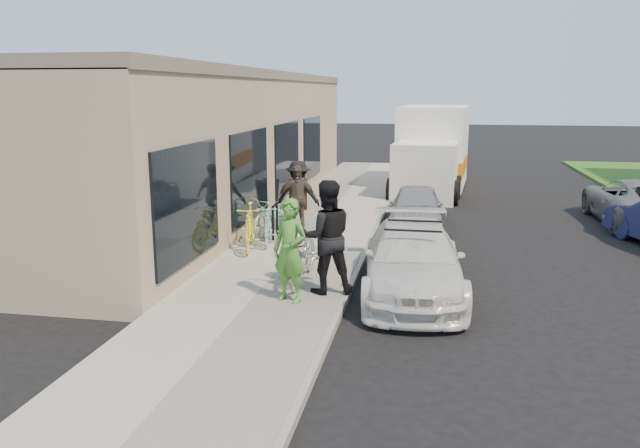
{
  "coord_description": "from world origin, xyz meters",
  "views": [
    {
      "loc": [
        1.01,
        -10.8,
        3.67
      ],
      "look_at": [
        -1.19,
        1.18,
        1.05
      ],
      "focal_mm": 35.0,
      "sensor_mm": 36.0,
      "label": 1
    }
  ],
  "objects_px": {
    "far_car_gray": "(636,201)",
    "bystander_b": "(297,199)",
    "sedan_silver": "(416,207)",
    "tandem_bike": "(304,253)",
    "bike_rack": "(275,217)",
    "bystander_a": "(298,194)",
    "moving_truck": "(432,153)",
    "sedan_white": "(413,260)",
    "cruiser_bike_b": "(272,215)",
    "man_standing": "(326,237)",
    "cruiser_bike_a": "(268,223)",
    "woman_rider": "(290,251)",
    "sandwich_board": "(298,195)",
    "cruiser_bike_c": "(250,227)"
  },
  "relations": [
    {
      "from": "bike_rack",
      "to": "cruiser_bike_b",
      "type": "distance_m",
      "value": 0.51
    },
    {
      "from": "bike_rack",
      "to": "man_standing",
      "type": "bearing_deg",
      "value": -63.48
    },
    {
      "from": "bystander_a",
      "to": "bystander_b",
      "type": "height_order",
      "value": "bystander_a"
    },
    {
      "from": "sandwich_board",
      "to": "far_car_gray",
      "type": "relative_size",
      "value": 0.19
    },
    {
      "from": "woman_rider",
      "to": "man_standing",
      "type": "distance_m",
      "value": 0.79
    },
    {
      "from": "sandwich_board",
      "to": "tandem_bike",
      "type": "bearing_deg",
      "value": -89.65
    },
    {
      "from": "cruiser_bike_c",
      "to": "bystander_a",
      "type": "height_order",
      "value": "bystander_a"
    },
    {
      "from": "cruiser_bike_c",
      "to": "bystander_b",
      "type": "height_order",
      "value": "bystander_b"
    },
    {
      "from": "cruiser_bike_b",
      "to": "man_standing",
      "type": "bearing_deg",
      "value": -51.8
    },
    {
      "from": "cruiser_bike_a",
      "to": "moving_truck",
      "type": "bearing_deg",
      "value": 58.17
    },
    {
      "from": "man_standing",
      "to": "bystander_a",
      "type": "xyz_separation_m",
      "value": [
        -1.64,
        5.2,
        -0.14
      ]
    },
    {
      "from": "moving_truck",
      "to": "cruiser_bike_c",
      "type": "height_order",
      "value": "moving_truck"
    },
    {
      "from": "sedan_silver",
      "to": "far_car_gray",
      "type": "relative_size",
      "value": 0.74
    },
    {
      "from": "sedan_silver",
      "to": "woman_rider",
      "type": "relative_size",
      "value": 1.94
    },
    {
      "from": "man_standing",
      "to": "cruiser_bike_a",
      "type": "relative_size",
      "value": 1.27
    },
    {
      "from": "moving_truck",
      "to": "tandem_bike",
      "type": "height_order",
      "value": "moving_truck"
    },
    {
      "from": "woman_rider",
      "to": "cruiser_bike_a",
      "type": "bearing_deg",
      "value": 132.59
    },
    {
      "from": "far_car_gray",
      "to": "bystander_b",
      "type": "height_order",
      "value": "bystander_b"
    },
    {
      "from": "moving_truck",
      "to": "sedan_white",
      "type": "bearing_deg",
      "value": -86.2
    },
    {
      "from": "man_standing",
      "to": "cruiser_bike_c",
      "type": "xyz_separation_m",
      "value": [
        -2.21,
        2.67,
        -0.49
      ]
    },
    {
      "from": "sedan_silver",
      "to": "cruiser_bike_a",
      "type": "xyz_separation_m",
      "value": [
        -3.33,
        -2.95,
        0.04
      ]
    },
    {
      "from": "man_standing",
      "to": "sandwich_board",
      "type": "bearing_deg",
      "value": -94.04
    },
    {
      "from": "sedan_silver",
      "to": "moving_truck",
      "type": "relative_size",
      "value": 0.53
    },
    {
      "from": "far_car_gray",
      "to": "bystander_a",
      "type": "bearing_deg",
      "value": 16.26
    },
    {
      "from": "cruiser_bike_a",
      "to": "cruiser_bike_b",
      "type": "relative_size",
      "value": 0.88
    },
    {
      "from": "sandwich_board",
      "to": "far_car_gray",
      "type": "height_order",
      "value": "far_car_gray"
    },
    {
      "from": "bike_rack",
      "to": "woman_rider",
      "type": "height_order",
      "value": "woman_rider"
    },
    {
      "from": "cruiser_bike_b",
      "to": "bystander_b",
      "type": "height_order",
      "value": "bystander_b"
    },
    {
      "from": "sedan_silver",
      "to": "cruiser_bike_b",
      "type": "distance_m",
      "value": 4.0
    },
    {
      "from": "sedan_silver",
      "to": "cruiser_bike_b",
      "type": "xyz_separation_m",
      "value": [
        -3.51,
        -1.91,
        0.04
      ]
    },
    {
      "from": "moving_truck",
      "to": "bystander_b",
      "type": "height_order",
      "value": "moving_truck"
    },
    {
      "from": "moving_truck",
      "to": "cruiser_bike_c",
      "type": "xyz_separation_m",
      "value": [
        -3.93,
        -10.4,
        -0.7
      ]
    },
    {
      "from": "cruiser_bike_c",
      "to": "cruiser_bike_a",
      "type": "bearing_deg",
      "value": 55.94
    },
    {
      "from": "far_car_gray",
      "to": "bystander_b",
      "type": "xyz_separation_m",
      "value": [
        -8.95,
        -3.34,
        0.36
      ]
    },
    {
      "from": "far_car_gray",
      "to": "sedan_white",
      "type": "bearing_deg",
      "value": 50.49
    },
    {
      "from": "far_car_gray",
      "to": "man_standing",
      "type": "relative_size",
      "value": 2.29
    },
    {
      "from": "sedan_silver",
      "to": "tandem_bike",
      "type": "distance_m",
      "value": 5.99
    },
    {
      "from": "moving_truck",
      "to": "bystander_b",
      "type": "xyz_separation_m",
      "value": [
        -3.27,
        -8.47,
        -0.37
      ]
    },
    {
      "from": "sedan_silver",
      "to": "moving_truck",
      "type": "height_order",
      "value": "moving_truck"
    },
    {
      "from": "sandwich_board",
      "to": "cruiser_bike_a",
      "type": "xyz_separation_m",
      "value": [
        0.22,
        -4.23,
        0.02
      ]
    },
    {
      "from": "cruiser_bike_a",
      "to": "cruiser_bike_c",
      "type": "xyz_separation_m",
      "value": [
        -0.26,
        -0.63,
        0.04
      ]
    },
    {
      "from": "sandwich_board",
      "to": "man_standing",
      "type": "height_order",
      "value": "man_standing"
    },
    {
      "from": "sandwich_board",
      "to": "bystander_a",
      "type": "relative_size",
      "value": 0.51
    },
    {
      "from": "sandwich_board",
      "to": "woman_rider",
      "type": "xyz_separation_m",
      "value": [
        1.65,
        -8.12,
        0.43
      ]
    },
    {
      "from": "sandwich_board",
      "to": "cruiser_bike_a",
      "type": "bearing_deg",
      "value": -100.01
    },
    {
      "from": "moving_truck",
      "to": "cruiser_bike_a",
      "type": "height_order",
      "value": "moving_truck"
    },
    {
      "from": "man_standing",
      "to": "cruiser_bike_a",
      "type": "bearing_deg",
      "value": -79.46
    },
    {
      "from": "far_car_gray",
      "to": "moving_truck",
      "type": "bearing_deg",
      "value": -42.71
    },
    {
      "from": "sandwich_board",
      "to": "bystander_b",
      "type": "height_order",
      "value": "bystander_b"
    },
    {
      "from": "bike_rack",
      "to": "bystander_a",
      "type": "bearing_deg",
      "value": 77.86
    }
  ]
}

